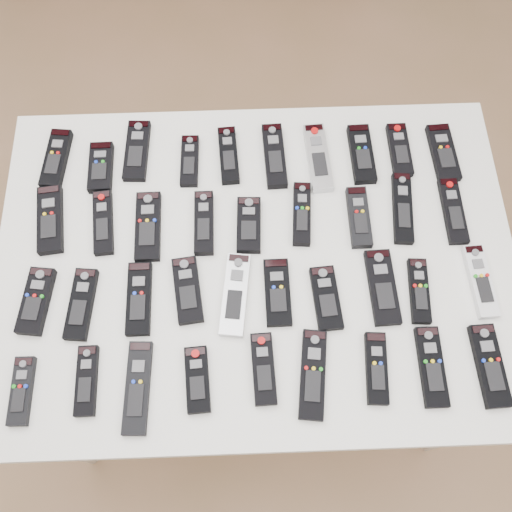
{
  "coord_description": "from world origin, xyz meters",
  "views": [
    {
      "loc": [
        0.04,
        -0.66,
        2.04
      ],
      "look_at": [
        0.06,
        -0.13,
        0.8
      ],
      "focal_mm": 40.0,
      "sensor_mm": 36.0,
      "label": 1
    }
  ],
  "objects_px": {
    "remote_14": "(249,225)",
    "remote_37": "(489,366)",
    "remote_22": "(188,290)",
    "remote_30": "(87,381)",
    "remote_13": "(204,223)",
    "remote_3": "(190,161)",
    "remote_32": "(197,380)",
    "remote_15": "(302,214)",
    "remote_8": "(399,150)",
    "remote_28": "(480,281)",
    "remote_11": "(103,223)",
    "remote_19": "(36,301)",
    "remote_0": "(56,159)",
    "remote_16": "(359,217)",
    "remote_1": "(101,167)",
    "remote_20": "(81,304)",
    "remote_26": "(382,287)",
    "remote_31": "(138,388)",
    "remote_21": "(139,299)",
    "remote_29": "(22,391)",
    "remote_4": "(229,155)",
    "remote_10": "(50,220)",
    "remote_23": "(235,294)",
    "remote_9": "(443,153)",
    "remote_7": "(362,154)",
    "remote_17": "(402,208)",
    "remote_36": "(431,367)",
    "remote_25": "(326,298)",
    "remote_34": "(313,374)",
    "remote_6": "(318,158)",
    "remote_2": "(137,151)",
    "remote_18": "(453,211)",
    "table": "(256,268)",
    "remote_27": "(419,291)",
    "remote_12": "(148,226)",
    "remote_33": "(263,369)",
    "remote_35": "(376,368)",
    "remote_5": "(274,156)"
  },
  "relations": [
    {
      "from": "remote_15",
      "to": "remote_0",
      "type": "bearing_deg",
      "value": 168.05
    },
    {
      "from": "remote_15",
      "to": "remote_12",
      "type": "bearing_deg",
      "value": -172.69
    },
    {
      "from": "remote_2",
      "to": "remote_10",
      "type": "relative_size",
      "value": 0.98
    },
    {
      "from": "remote_23",
      "to": "remote_31",
      "type": "height_order",
      "value": "same"
    },
    {
      "from": "remote_22",
      "to": "remote_30",
      "type": "distance_m",
      "value": 0.3
    },
    {
      "from": "remote_13",
      "to": "remote_19",
      "type": "xyz_separation_m",
      "value": [
        -0.39,
        -0.19,
        0.0
      ]
    },
    {
      "from": "remote_0",
      "to": "remote_16",
      "type": "height_order",
      "value": "same"
    },
    {
      "from": "remote_33",
      "to": "remote_35",
      "type": "bearing_deg",
      "value": -3.99
    },
    {
      "from": "remote_4",
      "to": "remote_17",
      "type": "height_order",
      "value": "same"
    },
    {
      "from": "remote_4",
      "to": "remote_10",
      "type": "xyz_separation_m",
      "value": [
        -0.44,
        -0.17,
        0.0
      ]
    },
    {
      "from": "remote_28",
      "to": "remote_29",
      "type": "bearing_deg",
      "value": -171.18
    },
    {
      "from": "remote_14",
      "to": "remote_36",
      "type": "distance_m",
      "value": 0.53
    },
    {
      "from": "remote_11",
      "to": "remote_28",
      "type": "relative_size",
      "value": 0.94
    },
    {
      "from": "remote_18",
      "to": "remote_28",
      "type": "height_order",
      "value": "remote_28"
    },
    {
      "from": "remote_22",
      "to": "remote_25",
      "type": "height_order",
      "value": "remote_22"
    },
    {
      "from": "remote_5",
      "to": "remote_21",
      "type": "height_order",
      "value": "remote_5"
    },
    {
      "from": "remote_28",
      "to": "remote_32",
      "type": "height_order",
      "value": "remote_32"
    },
    {
      "from": "remote_25",
      "to": "remote_32",
      "type": "xyz_separation_m",
      "value": [
        -0.3,
        -0.18,
        0.0
      ]
    },
    {
      "from": "remote_0",
      "to": "remote_30",
      "type": "distance_m",
      "value": 0.58
    },
    {
      "from": "remote_26",
      "to": "remote_31",
      "type": "height_order",
      "value": "same"
    },
    {
      "from": "remote_21",
      "to": "remote_34",
      "type": "relative_size",
      "value": 0.89
    },
    {
      "from": "remote_36",
      "to": "remote_11",
      "type": "bearing_deg",
      "value": 153.21
    },
    {
      "from": "remote_9",
      "to": "remote_30",
      "type": "xyz_separation_m",
      "value": [
        -0.87,
        -0.56,
        0.0
      ]
    },
    {
      "from": "remote_23",
      "to": "remote_11",
      "type": "bearing_deg",
      "value": 155.44
    },
    {
      "from": "remote_15",
      "to": "remote_13",
      "type": "bearing_deg",
      "value": -171.85
    },
    {
      "from": "remote_14",
      "to": "remote_37",
      "type": "bearing_deg",
      "value": -32.79
    },
    {
      "from": "remote_1",
      "to": "remote_7",
      "type": "xyz_separation_m",
      "value": [
        0.67,
        0.02,
        0.0
      ]
    },
    {
      "from": "remote_9",
      "to": "remote_23",
      "type": "xyz_separation_m",
      "value": [
        -0.55,
        -0.37,
        0.0
      ]
    },
    {
      "from": "remote_28",
      "to": "remote_17",
      "type": "bearing_deg",
      "value": 125.14
    },
    {
      "from": "table",
      "to": "remote_27",
      "type": "distance_m",
      "value": 0.39
    },
    {
      "from": "remote_2",
      "to": "remote_29",
      "type": "xyz_separation_m",
      "value": [
        -0.22,
        -0.61,
        0.0
      ]
    },
    {
      "from": "remote_3",
      "to": "remote_30",
      "type": "xyz_separation_m",
      "value": [
        -0.22,
        -0.55,
        0.0
      ]
    },
    {
      "from": "remote_21",
      "to": "remote_29",
      "type": "height_order",
      "value": "same"
    },
    {
      "from": "remote_10",
      "to": "remote_6",
      "type": "bearing_deg",
      "value": 6.68
    },
    {
      "from": "remote_13",
      "to": "remote_3",
      "type": "bearing_deg",
      "value": 101.65
    },
    {
      "from": "remote_21",
      "to": "remote_37",
      "type": "height_order",
      "value": "remote_37"
    },
    {
      "from": "remote_7",
      "to": "remote_17",
      "type": "distance_m",
      "value": 0.18
    },
    {
      "from": "remote_19",
      "to": "remote_29",
      "type": "height_order",
      "value": "remote_19"
    },
    {
      "from": "remote_5",
      "to": "remote_20",
      "type": "xyz_separation_m",
      "value": [
        -0.46,
        -0.38,
        -0.0
      ]
    },
    {
      "from": "remote_16",
      "to": "remote_17",
      "type": "relative_size",
      "value": 0.83
    },
    {
      "from": "remote_17",
      "to": "remote_25",
      "type": "height_order",
      "value": "same"
    },
    {
      "from": "remote_10",
      "to": "remote_2",
      "type": "bearing_deg",
      "value": 37.39
    },
    {
      "from": "remote_13",
      "to": "remote_32",
      "type": "distance_m",
      "value": 0.38
    },
    {
      "from": "remote_1",
      "to": "remote_20",
      "type": "height_order",
      "value": "remote_1"
    },
    {
      "from": "remote_8",
      "to": "remote_13",
      "type": "bearing_deg",
      "value": -159.75
    },
    {
      "from": "remote_34",
      "to": "remote_2",
      "type": "bearing_deg",
      "value": 131.76
    },
    {
      "from": "remote_8",
      "to": "remote_28",
      "type": "relative_size",
      "value": 0.86
    },
    {
      "from": "remote_26",
      "to": "remote_31",
      "type": "distance_m",
      "value": 0.6
    },
    {
      "from": "remote_36",
      "to": "remote_7",
      "type": "bearing_deg",
      "value": 99.84
    },
    {
      "from": "remote_16",
      "to": "remote_28",
      "type": "relative_size",
      "value": 0.89
    }
  ]
}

